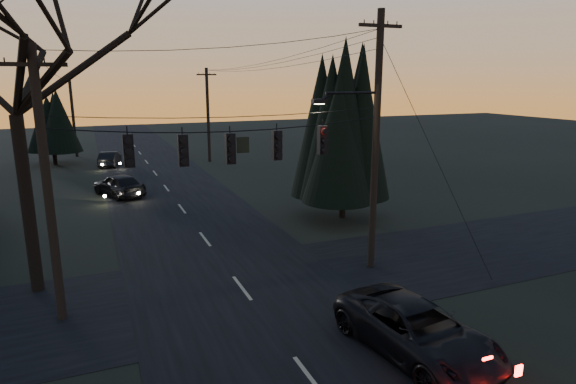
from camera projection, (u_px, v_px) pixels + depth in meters
name	position (u px, v px, depth m)	size (l,w,h in m)	color
main_road	(189.00, 218.00, 26.65)	(8.00, 120.00, 0.02)	black
cross_road	(242.00, 288.00, 17.66)	(60.00, 7.00, 0.02)	black
utility_pole_right	(371.00, 267.00, 19.71)	(5.00, 0.30, 10.00)	black
utility_pole_left	(63.00, 319.00, 15.43)	(1.80, 0.30, 8.50)	black
utility_pole_far_r	(210.00, 162.00, 44.89)	(1.80, 0.30, 8.50)	black
utility_pole_far_l	(77.00, 157.00, 47.81)	(0.30, 0.30, 8.00)	black
span_signal_assembly	(232.00, 146.00, 16.37)	(11.50, 0.44, 1.57)	black
bare_tree_left	(6.00, 36.00, 15.50)	(10.41, 10.41, 12.66)	black
evergreen_right	(344.00, 131.00, 25.67)	(4.03, 4.03, 8.39)	black
evergreen_dist	(51.00, 125.00, 42.57)	(3.97, 3.97, 5.85)	black
suv_near	(417.00, 330.00, 13.28)	(2.39, 5.19, 1.44)	black
sedan_oncoming_a	(119.00, 185.00, 31.42)	(1.78, 4.42, 1.51)	black
sedan_oncoming_b	(110.00, 159.00, 42.40)	(1.36, 3.90, 1.28)	black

